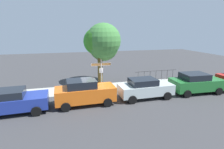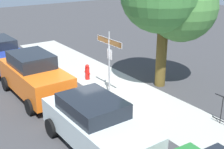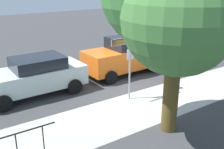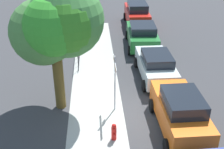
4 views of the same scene
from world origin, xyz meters
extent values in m
plane|color=#38383A|center=(0.00, 0.00, 0.00)|extent=(60.00, 60.00, 0.00)
cube|color=#A6A69F|center=(2.00, 1.30, 0.00)|extent=(24.00, 2.60, 0.00)
cylinder|color=#9EA0A5|center=(0.53, 0.40, 1.42)|extent=(0.07, 0.07, 2.83)
cube|color=brown|center=(0.53, 0.40, 2.43)|extent=(1.73, 0.02, 0.22)
cube|color=white|center=(0.53, 0.40, 2.43)|extent=(1.76, 0.02, 0.25)
cube|color=silver|center=(0.53, 0.42, 1.88)|extent=(0.32, 0.02, 0.42)
cylinder|color=brown|center=(0.94, 3.02, 1.37)|extent=(0.49, 0.49, 2.73)
sphere|color=#427838|center=(1.46, 3.58, 3.70)|extent=(3.06, 3.06, 3.06)
cylinder|color=black|center=(-4.51, -1.45, 0.32)|extent=(0.65, 0.24, 0.64)
cylinder|color=black|center=(-7.55, -1.56, 0.32)|extent=(0.65, 0.24, 0.64)
cube|color=orange|center=(-1.20, -2.26, 0.82)|extent=(4.29, 1.78, 1.01)
cube|color=black|center=(-1.46, -2.26, 1.61)|extent=(2.07, 1.54, 0.56)
cylinder|color=black|center=(0.23, -1.38, 0.32)|extent=(0.64, 0.23, 0.64)
cylinder|color=black|center=(0.26, -3.08, 0.32)|extent=(0.64, 0.23, 0.64)
cylinder|color=black|center=(-2.66, -1.43, 0.32)|extent=(0.64, 0.23, 0.64)
cylinder|color=black|center=(-2.63, -3.13, 0.32)|extent=(0.64, 0.23, 0.64)
cube|color=#B5C3C1|center=(3.60, -2.17, 0.73)|extent=(4.31, 1.78, 0.81)
cube|color=black|center=(3.34, -2.17, 1.37)|extent=(2.08, 1.54, 0.48)
cylinder|color=black|center=(2.13, -1.32, 0.32)|extent=(0.64, 0.23, 0.64)
cylinder|color=black|center=(2.15, -3.05, 0.32)|extent=(0.64, 0.23, 0.64)
cylinder|color=black|center=(4.85, 2.30, 0.53)|extent=(0.03, 0.03, 1.05)
cylinder|color=red|center=(-1.69, 0.60, 0.31)|extent=(0.22, 0.22, 0.62)
sphere|color=red|center=(-1.69, 0.60, 0.68)|extent=(0.20, 0.20, 0.20)
cylinder|color=red|center=(-1.85, 0.60, 0.34)|extent=(0.10, 0.09, 0.09)
cylinder|color=red|center=(-1.53, 0.60, 0.34)|extent=(0.10, 0.09, 0.09)
camera|label=1|loc=(-2.51, -14.65, 5.34)|focal=28.81mm
camera|label=2|loc=(10.45, -6.41, 5.48)|focal=48.10mm
camera|label=3|loc=(6.81, 8.41, 4.65)|focal=43.50mm
camera|label=4|loc=(-11.51, 1.33, 8.26)|focal=47.78mm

